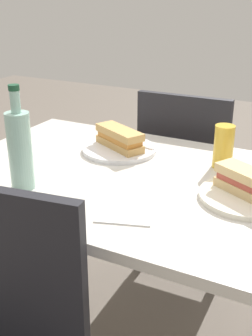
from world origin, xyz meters
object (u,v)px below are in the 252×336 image
(plate_far, at_px, (120,149))
(beer_glass, at_px, (224,147))
(knife_far, at_px, (131,143))
(baguette_sandwich_near, at_px, (248,183))
(water_bottle, at_px, (20,149))
(dining_table, at_px, (126,207))
(chair_far, at_px, (187,173))
(baguette_sandwich_far, at_px, (119,138))
(plate_near, at_px, (246,197))

(plate_far, relative_size, beer_glass, 1.88)
(knife_far, bearing_deg, baguette_sandwich_near, -25.55)
(water_bottle, bearing_deg, plate_far, 74.40)
(dining_table, distance_m, baguette_sandwich_near, 0.40)
(water_bottle, bearing_deg, chair_far, 74.69)
(chair_far, xyz_separation_m, water_bottle, (-0.22, -0.80, 0.34))
(baguette_sandwich_far, distance_m, knife_far, 0.06)
(plate_near, height_order, water_bottle, water_bottle)
(knife_far, relative_size, water_bottle, 0.60)
(dining_table, relative_size, chair_far, 1.29)
(baguette_sandwich_near, height_order, knife_far, baguette_sandwich_near)
(baguette_sandwich_far, height_order, knife_far, baguette_sandwich_far)
(dining_table, distance_m, water_bottle, 0.39)
(chair_far, height_order, knife_far, chair_far)
(plate_near, bearing_deg, baguette_sandwich_far, 160.77)
(plate_near, xyz_separation_m, baguette_sandwich_near, (0.00, 0.00, 0.04))
(baguette_sandwich_near, bearing_deg, knife_far, 154.45)
(baguette_sandwich_far, distance_m, water_bottle, 0.40)
(chair_far, bearing_deg, baguette_sandwich_far, -105.03)
(baguette_sandwich_near, relative_size, plate_far, 0.77)
(chair_far, distance_m, baguette_sandwich_far, 0.51)
(plate_near, bearing_deg, plate_far, 160.77)
(dining_table, bearing_deg, plate_far, 123.82)
(knife_far, bearing_deg, plate_near, -25.55)
(plate_far, distance_m, baguette_sandwich_far, 0.04)
(dining_table, height_order, knife_far, knife_far)
(dining_table, height_order, plate_near, plate_near)
(plate_far, xyz_separation_m, knife_far, (0.02, 0.05, 0.01))
(water_bottle, bearing_deg, beer_glass, 41.50)
(plate_near, xyz_separation_m, water_bottle, (-0.58, -0.22, 0.11))
(plate_far, xyz_separation_m, baguette_sandwich_far, (0.00, 0.00, 0.04))
(plate_far, relative_size, baguette_sandwich_far, 1.24)
(chair_far, height_order, baguette_sandwich_near, chair_far)
(dining_table, xyz_separation_m, plate_near, (0.37, -0.00, 0.12))
(baguette_sandwich_near, distance_m, beer_glass, 0.23)
(beer_glass, bearing_deg, plate_far, -175.74)
(plate_far, height_order, knife_far, knife_far)
(plate_near, relative_size, baguette_sandwich_far, 1.24)
(baguette_sandwich_near, relative_size, beer_glass, 1.44)
(dining_table, relative_size, beer_glass, 8.15)
(baguette_sandwich_near, xyz_separation_m, knife_far, (-0.46, 0.22, -0.03))
(chair_far, relative_size, baguette_sandwich_near, 4.38)
(baguette_sandwich_near, distance_m, knife_far, 0.51)
(plate_near, distance_m, knife_far, 0.51)
(plate_near, distance_m, baguette_sandwich_near, 0.04)
(water_bottle, bearing_deg, baguette_sandwich_near, 20.31)
(dining_table, bearing_deg, water_bottle, -134.77)
(baguette_sandwich_near, distance_m, water_bottle, 0.62)
(baguette_sandwich_near, xyz_separation_m, plate_far, (-0.48, 0.17, -0.04))
(baguette_sandwich_far, distance_m, beer_glass, 0.36)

